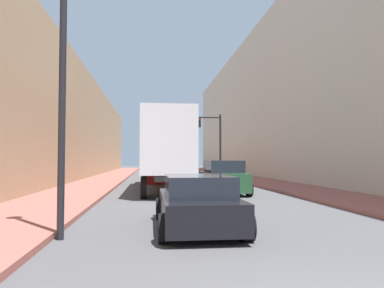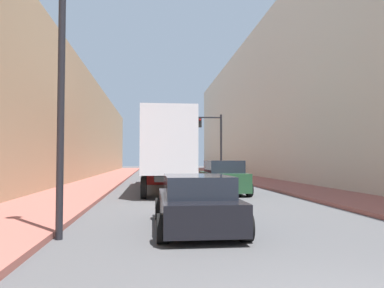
% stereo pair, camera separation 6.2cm
% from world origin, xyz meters
% --- Properties ---
extents(sidewalk_right, '(3.45, 80.00, 0.15)m').
position_xyz_m(sidewalk_right, '(6.23, 30.00, 0.07)').
color(sidewalk_right, '#9E564C').
rests_on(sidewalk_right, ground).
extents(sidewalk_left, '(3.45, 80.00, 0.15)m').
position_xyz_m(sidewalk_left, '(-6.23, 30.00, 0.07)').
color(sidewalk_left, '#9E564C').
rests_on(sidewalk_left, ground).
extents(building_right, '(6.00, 80.00, 15.08)m').
position_xyz_m(building_right, '(10.96, 30.00, 7.54)').
color(building_right, beige).
rests_on(building_right, ground).
extents(building_left, '(6.00, 80.00, 9.76)m').
position_xyz_m(building_left, '(-10.96, 30.00, 4.88)').
color(building_left, tan).
rests_on(building_left, ground).
extents(semi_truck, '(2.53, 13.42, 4.21)m').
position_xyz_m(semi_truck, '(-1.55, 19.37, 2.36)').
color(semi_truck, silver).
rests_on(semi_truck, ground).
extents(sedan_car, '(2.07, 4.55, 1.39)m').
position_xyz_m(sedan_car, '(-1.15, 6.42, 0.67)').
color(sedan_car, black).
rests_on(sedan_car, ground).
extents(suv_car, '(2.19, 4.71, 1.74)m').
position_xyz_m(suv_car, '(1.42, 16.13, 0.82)').
color(suv_car, '#234C2D').
rests_on(suv_car, ground).
extents(traffic_signal_gantry, '(6.28, 0.35, 6.14)m').
position_xyz_m(traffic_signal_gantry, '(2.86, 32.32, 4.26)').
color(traffic_signal_gantry, black).
rests_on(traffic_signal_gantry, ground).
extents(street_lamp, '(0.44, 0.44, 8.03)m').
position_xyz_m(street_lamp, '(-4.35, 5.44, 5.04)').
color(street_lamp, black).
rests_on(street_lamp, ground).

